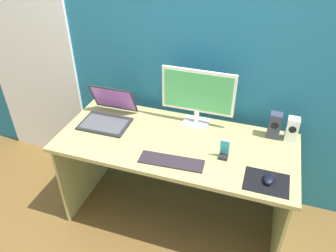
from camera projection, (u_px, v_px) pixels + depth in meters
The scene contains 12 objects.
ground_plane at pixel (174, 214), 2.55m from camera, with size 8.00×8.00×0.00m, color brown.
wall_back at pixel (196, 41), 2.18m from camera, with size 6.00×0.04×2.50m, color #216B8D.
door_left at pixel (29, 52), 2.65m from camera, with size 0.82×0.02×2.02m, color white.
desk at pixel (175, 157), 2.22m from camera, with size 1.57×0.69×0.72m.
monitor at pixel (198, 95), 2.19m from camera, with size 0.50×0.14×0.41m.
speaker_right at pixel (292, 129), 2.11m from camera, with size 0.07×0.07×0.17m.
speaker_near_monitor at pixel (274, 125), 2.13m from camera, with size 0.08×0.07×0.18m.
laptop at pixel (108, 115), 2.31m from camera, with size 0.34×0.34×0.23m.
keyboard_external at pixel (171, 161), 1.96m from camera, with size 0.40×0.11×0.01m, color #282027.
mousepad at pixel (266, 182), 1.82m from camera, with size 0.25×0.20×0.00m, color black.
mouse at pixel (269, 179), 1.82m from camera, with size 0.06×0.10×0.04m, color black.
phone_in_dock at pixel (224, 151), 1.98m from camera, with size 0.06×0.06×0.14m.
Camera 1 is at (0.49, -1.63, 2.02)m, focal length 34.69 mm.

